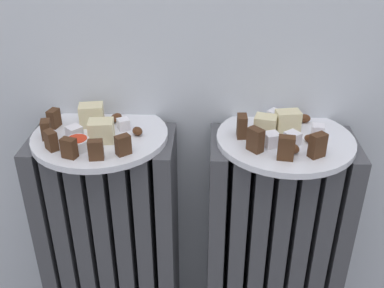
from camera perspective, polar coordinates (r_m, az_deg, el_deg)
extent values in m
cube|color=#47474C|center=(1.09, -16.62, -12.06)|extent=(0.03, 0.15, 0.55)
cube|color=#47474C|center=(1.07, -14.44, -12.25)|extent=(0.03, 0.15, 0.55)
cube|color=#47474C|center=(1.06, -12.22, -12.42)|extent=(0.03, 0.15, 0.55)
cube|color=#47474C|center=(1.05, -9.95, -12.58)|extent=(0.03, 0.15, 0.55)
cube|color=#47474C|center=(1.05, -7.64, -12.72)|extent=(0.03, 0.15, 0.55)
cube|color=#47474C|center=(1.04, -5.30, -12.85)|extent=(0.03, 0.15, 0.55)
cube|color=#47474C|center=(1.04, -2.94, -12.95)|extent=(0.03, 0.15, 0.55)
cube|color=#47474C|center=(1.03, 2.95, -13.11)|extent=(0.03, 0.15, 0.55)
cube|color=#47474C|center=(1.04, 5.34, -13.14)|extent=(0.03, 0.15, 0.55)
cube|color=#47474C|center=(1.04, 7.72, -13.14)|extent=(0.03, 0.15, 0.55)
cube|color=#47474C|center=(1.04, 10.08, -13.13)|extent=(0.03, 0.15, 0.55)
cube|color=#47474C|center=(1.05, 12.41, -13.09)|extent=(0.03, 0.15, 0.55)
cube|color=#47474C|center=(1.06, 14.71, -13.03)|extent=(0.03, 0.15, 0.55)
cube|color=#47474C|center=(1.07, 16.97, -12.96)|extent=(0.03, 0.15, 0.55)
cylinder|color=white|center=(0.90, -11.45, 1.02)|extent=(0.26, 0.26, 0.01)
cylinder|color=white|center=(0.88, 11.62, 0.56)|extent=(0.26, 0.26, 0.01)
cube|color=#472B19|center=(0.93, -16.98, 3.11)|extent=(0.02, 0.03, 0.04)
cube|color=#472B19|center=(0.89, -17.89, 1.76)|extent=(0.02, 0.03, 0.04)
cube|color=#472B19|center=(0.85, -17.32, 0.43)|extent=(0.03, 0.03, 0.04)
cube|color=#472B19|center=(0.81, -15.22, -0.50)|extent=(0.03, 0.02, 0.04)
cube|color=#472B19|center=(0.80, -12.01, -0.73)|extent=(0.03, 0.02, 0.04)
cube|color=#472B19|center=(0.81, -8.67, -0.13)|extent=(0.03, 0.03, 0.04)
cube|color=beige|center=(0.86, -11.33, 1.61)|extent=(0.05, 0.04, 0.04)
cube|color=beige|center=(0.92, -12.51, 3.59)|extent=(0.05, 0.04, 0.04)
cube|color=white|center=(0.88, -14.57, 1.40)|extent=(0.04, 0.04, 0.02)
cube|color=white|center=(0.90, -8.62, 2.48)|extent=(0.03, 0.03, 0.02)
ellipsoid|color=#4C2814|center=(0.87, -6.88, 1.62)|extent=(0.03, 0.03, 0.02)
ellipsoid|color=#4C2814|center=(0.93, -9.53, 3.27)|extent=(0.03, 0.03, 0.02)
ellipsoid|color=#4C2814|center=(0.96, -11.98, 4.01)|extent=(0.02, 0.03, 0.02)
cylinder|color=white|center=(0.84, -14.19, 0.03)|extent=(0.04, 0.04, 0.02)
cylinder|color=red|center=(0.84, -14.24, 0.36)|extent=(0.04, 0.04, 0.01)
cube|color=#472B19|center=(0.86, 6.30, 2.24)|extent=(0.02, 0.03, 0.04)
cube|color=#472B19|center=(0.81, 7.99, 0.52)|extent=(0.03, 0.03, 0.04)
cube|color=#472B19|center=(0.80, 11.75, -0.49)|extent=(0.03, 0.02, 0.04)
cube|color=#472B19|center=(0.82, 15.52, -0.17)|extent=(0.03, 0.03, 0.04)
cube|color=beige|center=(0.89, 11.95, 2.79)|extent=(0.05, 0.04, 0.04)
cube|color=beige|center=(0.88, 9.22, 2.36)|extent=(0.05, 0.04, 0.04)
cube|color=white|center=(0.85, 12.51, 0.67)|extent=(0.03, 0.03, 0.02)
cube|color=white|center=(0.89, 15.54, 1.64)|extent=(0.03, 0.03, 0.02)
cube|color=white|center=(0.93, 10.38, 3.43)|extent=(0.04, 0.04, 0.03)
cube|color=white|center=(0.84, 9.98, 0.54)|extent=(0.03, 0.03, 0.03)
ellipsoid|color=#4C2814|center=(0.82, 12.63, -0.57)|extent=(0.03, 0.03, 0.02)
ellipsoid|color=#4C2814|center=(0.94, 13.91, 3.15)|extent=(0.03, 0.02, 0.02)
ellipsoid|color=#4C2814|center=(0.87, 14.72, 0.63)|extent=(0.03, 0.03, 0.02)
cube|color=silver|center=(0.87, -12.13, 0.55)|extent=(0.02, 0.06, 0.00)
cube|color=silver|center=(0.91, -10.55, 2.02)|extent=(0.03, 0.03, 0.00)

